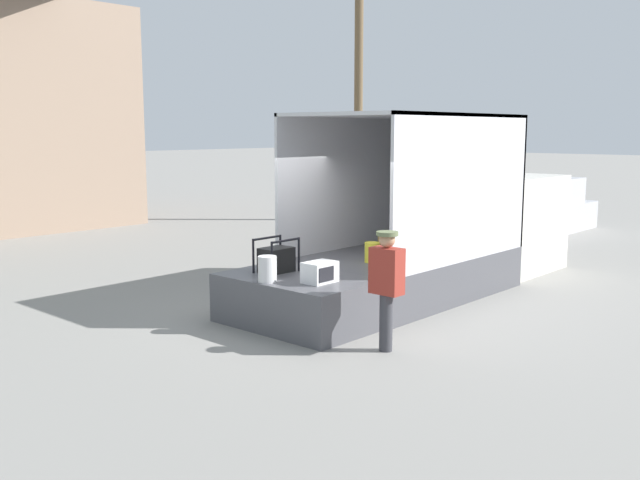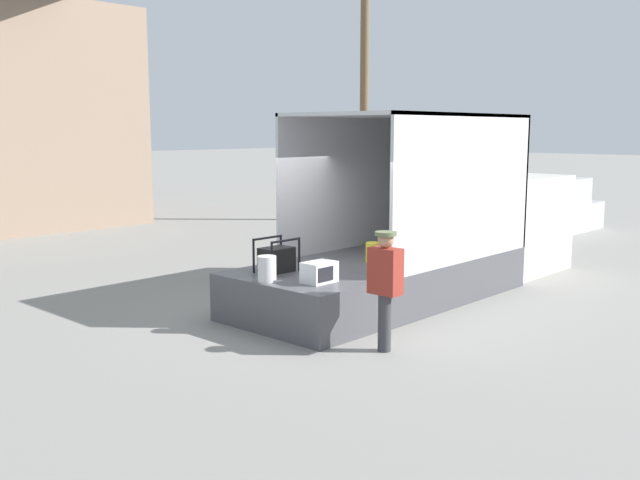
% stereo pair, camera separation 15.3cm
% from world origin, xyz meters
% --- Properties ---
extents(ground_plane, '(160.00, 160.00, 0.00)m').
position_xyz_m(ground_plane, '(0.00, 0.00, 0.00)').
color(ground_plane, gray).
extents(box_truck, '(6.57, 2.46, 3.24)m').
position_xyz_m(box_truck, '(3.82, -0.00, 0.91)').
color(box_truck, silver).
rests_on(box_truck, ground).
extents(tailgate_deck, '(1.50, 2.34, 0.76)m').
position_xyz_m(tailgate_deck, '(-0.75, 0.00, 0.38)').
color(tailgate_deck, '#4C4C51').
rests_on(tailgate_deck, ground).
extents(microwave, '(0.49, 0.35, 0.31)m').
position_xyz_m(microwave, '(-0.83, -0.54, 0.91)').
color(microwave, white).
rests_on(microwave, tailgate_deck).
extents(portable_generator, '(0.63, 0.45, 0.54)m').
position_xyz_m(portable_generator, '(-0.69, 0.49, 0.96)').
color(portable_generator, black).
rests_on(portable_generator, tailgate_deck).
extents(orange_bucket, '(0.27, 0.27, 0.39)m').
position_xyz_m(orange_bucket, '(-1.32, 0.05, 0.95)').
color(orange_bucket, silver).
rests_on(orange_bucket, tailgate_deck).
extents(worker_person, '(0.29, 0.44, 1.63)m').
position_xyz_m(worker_person, '(-0.88, -1.78, 1.00)').
color(worker_person, '#38383D').
rests_on(worker_person, ground).
extents(pickup_truck_silver, '(5.30, 1.83, 1.57)m').
position_xyz_m(pickup_truck_silver, '(10.88, 1.75, 0.63)').
color(pickup_truck_silver, '#B7B7BC').
rests_on(pickup_truck_silver, ground).
extents(utility_pole, '(1.80, 0.28, 8.14)m').
position_xyz_m(utility_pole, '(9.95, 7.48, 4.23)').
color(utility_pole, brown).
rests_on(utility_pole, ground).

